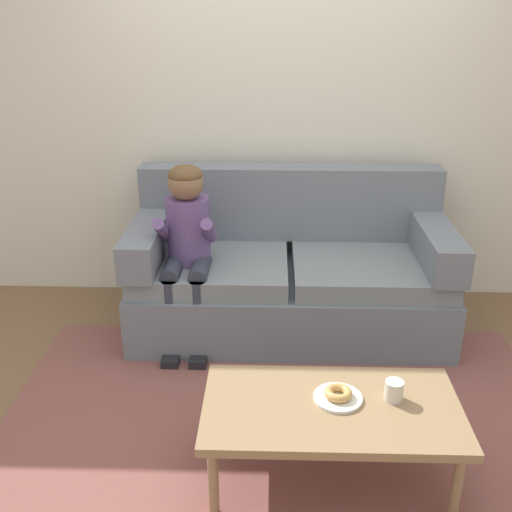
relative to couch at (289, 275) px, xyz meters
name	(u,v)px	position (x,y,z in m)	size (l,w,h in m)	color
ground	(280,402)	(-0.06, -0.85, -0.35)	(10.00, 10.00, 0.00)	brown
wall_back	(282,94)	(-0.06, 0.55, 1.05)	(8.00, 0.10, 2.80)	silver
area_rug	(281,433)	(-0.06, -1.10, -0.35)	(2.82, 2.00, 0.01)	brown
couch	(289,275)	(0.00, 0.00, 0.00)	(1.95, 0.90, 0.98)	slate
coffee_table	(331,413)	(0.15, -1.39, 0.00)	(1.09, 0.58, 0.39)	#937551
person_child	(187,239)	(-0.61, -0.21, 0.32)	(0.34, 0.58, 1.10)	#664C84
plate	(338,398)	(0.18, -1.34, 0.05)	(0.21, 0.21, 0.01)	white
donut	(338,393)	(0.18, -1.34, 0.07)	(0.12, 0.12, 0.04)	tan
mug	(394,390)	(0.41, -1.34, 0.08)	(0.08, 0.08, 0.09)	silver
toy_controller	(371,395)	(0.43, -0.81, -0.33)	(0.23, 0.09, 0.05)	#339E56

